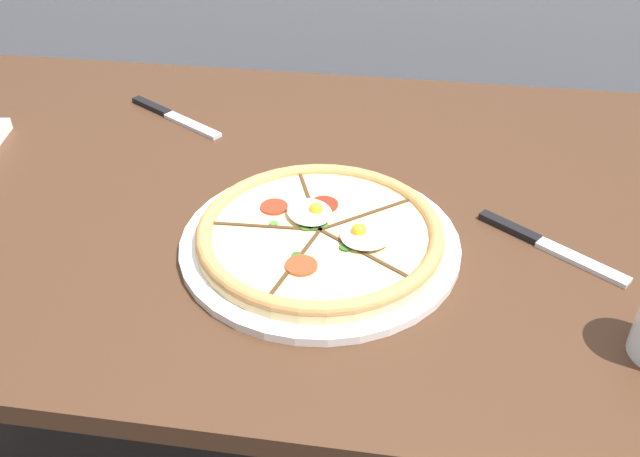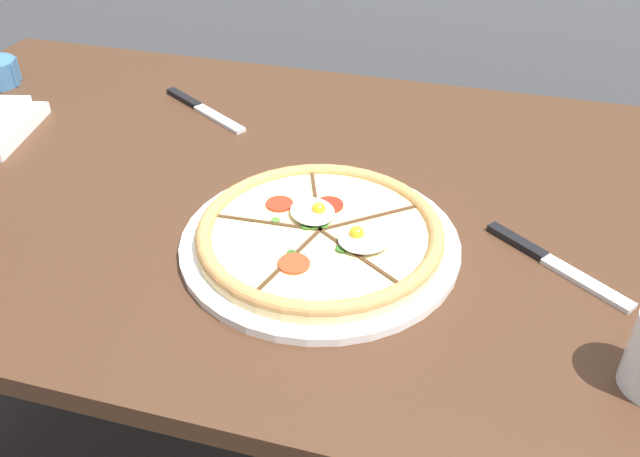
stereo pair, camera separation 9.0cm
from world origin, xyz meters
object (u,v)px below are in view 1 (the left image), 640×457
object	(u,v)px
dining_table	(288,235)
pizza	(320,235)
knife_spare	(174,117)
knife_main	(548,246)

from	to	relation	value
dining_table	pizza	xyz separation A→B (m)	(0.07, -0.13, 0.10)
knife_spare	dining_table	bearing A→B (deg)	-8.04
dining_table	pizza	world-z (taller)	pizza
knife_main	dining_table	bearing A→B (deg)	-157.60
knife_main	knife_spare	distance (m)	0.69
knife_main	knife_spare	xyz separation A→B (m)	(-0.63, 0.30, 0.00)
knife_main	knife_spare	world-z (taller)	same
dining_table	knife_spare	xyz separation A→B (m)	(-0.25, 0.21, 0.09)
dining_table	knife_spare	size ratio (longest dim) A/B	7.84
dining_table	knife_main	bearing A→B (deg)	-13.20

